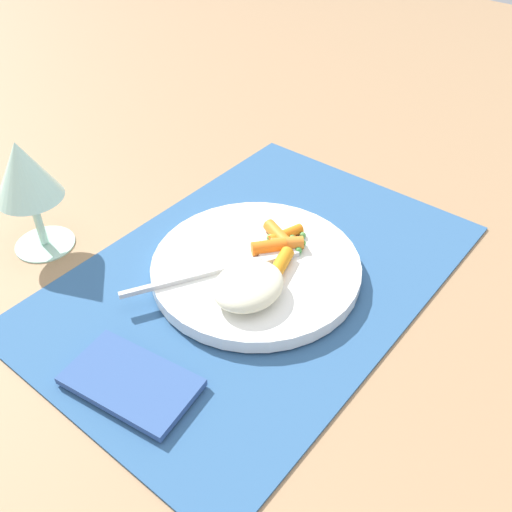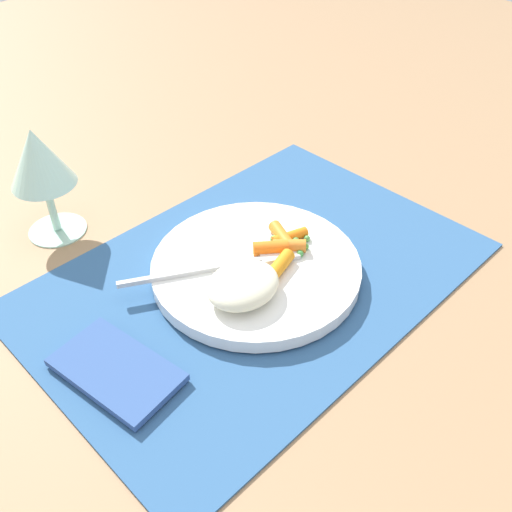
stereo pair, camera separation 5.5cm
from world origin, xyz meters
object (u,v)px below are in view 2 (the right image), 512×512
object	(u,v)px
rice_mound	(243,285)
wine_glass	(39,162)
napkin	(116,370)
fork	(229,265)
carrot_portion	(281,248)
plate	(256,268)

from	to	relation	value
rice_mound	wine_glass	size ratio (longest dim) A/B	0.57
napkin	fork	bearing A→B (deg)	7.49
carrot_portion	napkin	xyz separation A→B (m)	(-0.23, 0.00, -0.02)
carrot_portion	rice_mound	bearing A→B (deg)	-166.49
napkin	rice_mound	bearing A→B (deg)	-8.04
napkin	plate	bearing A→B (deg)	1.94
fork	plate	bearing A→B (deg)	-29.78
carrot_portion	fork	size ratio (longest dim) A/B	0.54
rice_mound	napkin	bearing A→B (deg)	171.96
carrot_portion	fork	xyz separation A→B (m)	(-0.06, 0.02, -0.00)
wine_glass	napkin	distance (m)	0.28
plate	fork	bearing A→B (deg)	150.22
napkin	carrot_portion	bearing A→B (deg)	-0.48
plate	napkin	distance (m)	0.20
fork	wine_glass	xyz separation A→B (m)	(-0.09, 0.23, 0.08)
carrot_portion	napkin	bearing A→B (deg)	179.52
rice_mound	fork	bearing A→B (deg)	65.31
plate	rice_mound	xyz separation A→B (m)	(-0.05, -0.03, 0.02)
rice_mound	wine_glass	bearing A→B (deg)	104.69
carrot_portion	wine_glass	distance (m)	0.30
wine_glass	napkin	xyz separation A→B (m)	(-0.08, -0.25, -0.09)
wine_glass	plate	bearing A→B (deg)	-64.00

